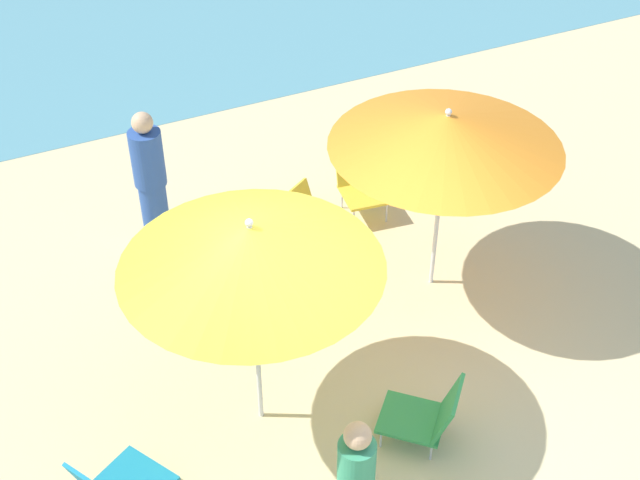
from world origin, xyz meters
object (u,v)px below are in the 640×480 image
umbrella_yellow (251,247)px  beach_chair_b (427,415)px  umbrella_orange (447,131)px  beach_chair_d (307,216)px  person_b (354,475)px  beach_chair_a (361,184)px  person_a (151,183)px

umbrella_yellow → beach_chair_b: 2.05m
umbrella_orange → beach_chair_d: umbrella_orange is taller
umbrella_yellow → person_b: 1.81m
umbrella_orange → beach_chair_a: bearing=92.8°
umbrella_yellow → umbrella_orange: bearing=21.3°
beach_chair_a → person_a: (-2.20, 0.33, 0.46)m
beach_chair_b → person_a: 3.62m
beach_chair_d → beach_chair_a: bearing=77.9°
umbrella_orange → person_a: bearing=142.8°
umbrella_yellow → beach_chair_d: 2.80m
umbrella_orange → beach_chair_b: size_ratio=2.77×
umbrella_orange → person_b: bearing=-133.4°
umbrella_orange → umbrella_yellow: bearing=-158.7°
person_a → person_b: bearing=-82.1°
umbrella_orange → beach_chair_a: umbrella_orange is taller
umbrella_orange → beach_chair_d: (-0.84, 1.11, -1.41)m
umbrella_yellow → person_b: (0.25, -1.18, -1.35)m
beach_chair_a → beach_chair_d: (-0.78, -0.28, -0.00)m
umbrella_orange → person_a: (-2.27, 1.72, -0.95)m
umbrella_yellow → person_b: size_ratio=2.15×
beach_chair_a → person_b: size_ratio=0.65×
beach_chair_a → beach_chair_b: bearing=-10.5°
umbrella_yellow → beach_chair_d: bearing=55.7°
beach_chair_b → beach_chair_d: size_ratio=1.07×
beach_chair_d → person_b: person_b is taller
beach_chair_a → person_b: (-1.86, -3.42, 0.14)m
beach_chair_d → person_a: bearing=-145.0°
umbrella_yellow → beach_chair_b: (1.11, -0.81, -1.52)m
beach_chair_b → person_a: bearing=-27.1°
person_b → beach_chair_b: bearing=162.2°
umbrella_yellow → beach_chair_d: size_ratio=2.92×
beach_chair_d → person_b: (-1.09, -3.14, 0.14)m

